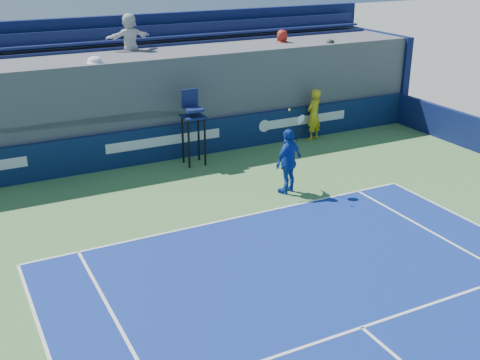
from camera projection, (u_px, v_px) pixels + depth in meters
name	position (u px, v px, depth m)	size (l,w,h in m)	color
ball_person	(314.00, 115.00, 22.08)	(0.69, 0.46, 1.90)	gold
back_hoarding	(164.00, 143.00, 20.10)	(20.40, 0.21, 1.20)	#0C1D46
umpire_chair	(193.00, 119.00, 19.43)	(0.72, 0.72, 2.48)	black
tennis_player	(289.00, 161.00, 17.34)	(1.22, 0.89, 2.57)	#143CA8
stadium_seating	(142.00, 94.00, 21.34)	(21.00, 4.05, 4.63)	#4E4D52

